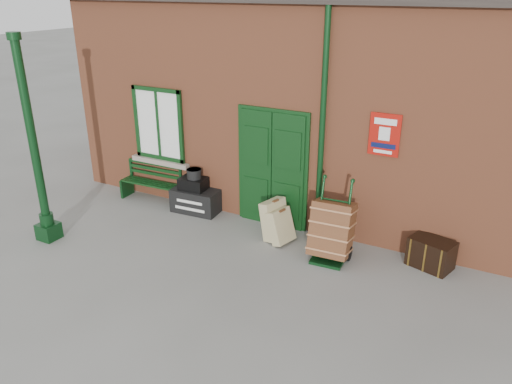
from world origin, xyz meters
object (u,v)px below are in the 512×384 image
Objects in this scene: bench at (152,181)px; dark_trunk at (431,253)px; houdini_trunk at (196,200)px; porter_trolley at (332,230)px.

dark_trunk is at bearing -3.62° from bench.
bench is 1.18m from houdini_trunk.
houdini_trunk is at bearing -162.94° from dark_trunk.
bench is 1.42× the size of houdini_trunk.
houdini_trunk is 4.61m from dark_trunk.
dark_trunk is (4.61, 0.00, 0.01)m from houdini_trunk.
porter_trolley is at bearing -145.02° from dark_trunk.
bench is at bearing -163.59° from dark_trunk.
bench is 4.27m from porter_trolley.
bench reaches higher than houdini_trunk.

